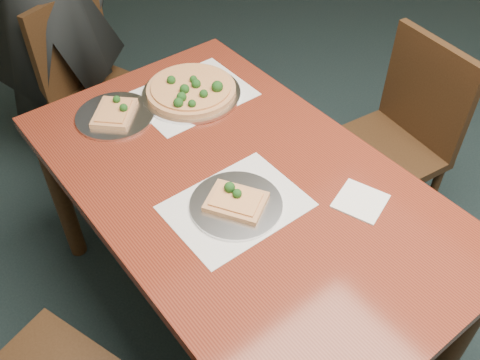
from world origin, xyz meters
TOP-DOWN VIEW (x-y plane):
  - dining_table at (-0.30, 0.69)m, footprint 0.90×1.50m
  - chair_far at (-0.29, 1.79)m, footprint 0.54×0.54m
  - chair_right at (0.52, 0.69)m, footprint 0.47×0.47m
  - placemat_main at (-0.16, 1.16)m, footprint 0.42×0.32m
  - placemat_near at (-0.38, 0.61)m, footprint 0.40×0.30m
  - pizza_pan at (-0.17, 1.16)m, footprint 0.37×0.37m
  - slice_plate_near at (-0.38, 0.61)m, footprint 0.28×0.28m
  - slice_plate_far at (-0.45, 1.22)m, footprint 0.28×0.28m
  - napkin at (-0.07, 0.39)m, footprint 0.18×0.18m

SIDE VIEW (x-z plane):
  - chair_far at x=-0.29m, z-range 0.06..0.97m
  - chair_right at x=0.52m, z-range 0.06..0.97m
  - dining_table at x=-0.30m, z-range 0.28..1.03m
  - placemat_main at x=-0.16m, z-range 0.75..0.75m
  - placemat_near at x=-0.38m, z-range 0.75..0.75m
  - napkin at x=-0.07m, z-range 0.75..0.76m
  - slice_plate_far at x=-0.45m, z-range 0.73..0.79m
  - slice_plate_near at x=-0.38m, z-range 0.73..0.79m
  - pizza_pan at x=-0.17m, z-range 0.74..0.81m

